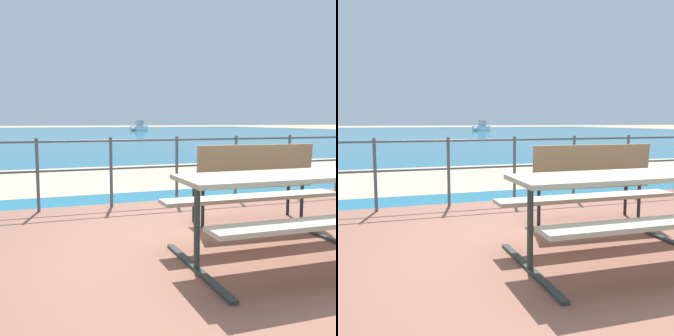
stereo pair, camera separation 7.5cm
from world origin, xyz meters
TOP-DOWN VIEW (x-y plane):
  - ground_plane at (0.00, 0.00)m, footprint 240.00×240.00m
  - patio_paving at (0.00, 0.00)m, footprint 6.40×5.20m
  - sea_water at (0.00, 40.00)m, footprint 90.00×90.00m
  - beach_strip at (0.00, 5.79)m, footprint 54.03×4.66m
  - picnic_table at (-0.02, -0.28)m, footprint 1.86×1.32m
  - park_bench at (0.41, 0.95)m, footprint 1.46×0.50m
  - railing_fence at (0.00, 2.41)m, footprint 5.94×0.04m
  - boat_mid at (11.87, 48.60)m, footprint 3.15×3.62m

SIDE VIEW (x-z plane):
  - ground_plane at x=0.00m, z-range 0.00..0.00m
  - sea_water at x=0.00m, z-range 0.00..0.01m
  - beach_strip at x=0.00m, z-range 0.00..0.01m
  - patio_paving at x=0.00m, z-range 0.00..0.06m
  - boat_mid at x=11.87m, z-range -0.24..1.14m
  - park_bench at x=0.41m, z-range 0.15..1.09m
  - picnic_table at x=-0.02m, z-range 0.26..1.01m
  - railing_fence at x=0.00m, z-range 0.18..1.16m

